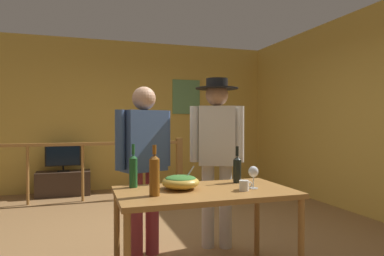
# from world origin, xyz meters

# --- Properties ---
(ground_plane) EXTENTS (8.22, 8.22, 0.00)m
(ground_plane) POSITION_xyz_m (0.00, 0.00, 0.00)
(ground_plane) COLOR olive
(back_wall) EXTENTS (5.58, 0.10, 2.84)m
(back_wall) POSITION_xyz_m (0.00, 3.16, 1.42)
(back_wall) COLOR gold
(back_wall) RESTS_ON ground_plane
(side_wall_right) EXTENTS (0.10, 4.74, 2.84)m
(side_wall_right) POSITION_xyz_m (2.79, 0.95, 1.42)
(side_wall_right) COLOR gold
(side_wall_right) RESTS_ON ground_plane
(framed_picture) EXTENTS (0.57, 0.03, 0.69)m
(framed_picture) POSITION_xyz_m (1.11, 3.10, 1.79)
(framed_picture) COLOR #61945C
(stair_railing) EXTENTS (3.34, 0.10, 1.00)m
(stair_railing) POSITION_xyz_m (-0.38, 2.24, 0.65)
(stair_railing) COLOR #9E6B33
(stair_railing) RESTS_ON ground_plane
(tv_console) EXTENTS (0.90, 0.40, 0.42)m
(tv_console) POSITION_xyz_m (-1.23, 2.81, 0.21)
(tv_console) COLOR #38281E
(tv_console) RESTS_ON ground_plane
(flat_screen_tv) EXTENTS (0.59, 0.12, 0.46)m
(flat_screen_tv) POSITION_xyz_m (-1.23, 2.78, 0.69)
(flat_screen_tv) COLOR black
(flat_screen_tv) RESTS_ON tv_console
(serving_table) EXTENTS (1.41, 0.78, 0.74)m
(serving_table) POSITION_xyz_m (0.02, -1.00, 0.67)
(serving_table) COLOR #9E6B33
(serving_table) RESTS_ON ground_plane
(salad_bowl) EXTENTS (0.31, 0.31, 0.19)m
(salad_bowl) POSITION_xyz_m (-0.16, -0.91, 0.80)
(salad_bowl) COLOR gold
(salad_bowl) RESTS_ON serving_table
(wine_glass) EXTENTS (0.08, 0.08, 0.18)m
(wine_glass) POSITION_xyz_m (0.42, -1.07, 0.87)
(wine_glass) COLOR silver
(wine_glass) RESTS_ON serving_table
(wine_bottle_dark) EXTENTS (0.07, 0.07, 0.33)m
(wine_bottle_dark) POSITION_xyz_m (0.41, -0.78, 0.87)
(wine_bottle_dark) COLOR black
(wine_bottle_dark) RESTS_ON serving_table
(wine_bottle_amber) EXTENTS (0.08, 0.08, 0.38)m
(wine_bottle_amber) POSITION_xyz_m (-0.41, -1.10, 0.90)
(wine_bottle_amber) COLOR brown
(wine_bottle_amber) RESTS_ON serving_table
(wine_bottle_green) EXTENTS (0.07, 0.07, 0.36)m
(wine_bottle_green) POSITION_xyz_m (-0.52, -0.72, 0.89)
(wine_bottle_green) COLOR #1E5628
(wine_bottle_green) RESTS_ON serving_table
(mug_white) EXTENTS (0.11, 0.08, 0.08)m
(mug_white) POSITION_xyz_m (0.30, -1.13, 0.78)
(mug_white) COLOR white
(mug_white) RESTS_ON serving_table
(person_standing_left) EXTENTS (0.56, 0.35, 1.62)m
(person_standing_left) POSITION_xyz_m (-0.36, -0.33, 0.96)
(person_standing_left) COLOR #9E3842
(person_standing_left) RESTS_ON ground_plane
(person_standing_right) EXTENTS (0.52, 0.44, 1.73)m
(person_standing_right) POSITION_xyz_m (0.39, -0.33, 1.04)
(person_standing_right) COLOR beige
(person_standing_right) RESTS_ON ground_plane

